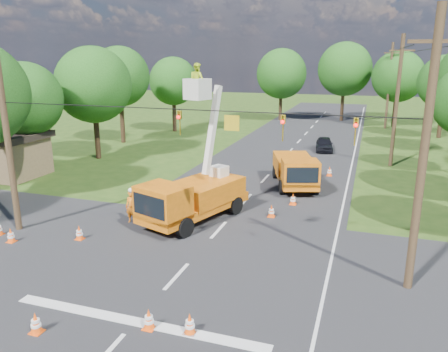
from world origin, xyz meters
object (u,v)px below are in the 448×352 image
(traffic_cone_7, at_px, (329,171))
(tree_left_d, at_px, (93,85))
(traffic_cone_2, at_px, (271,211))
(pole_right_near, at_px, (424,154))
(traffic_cone_5, at_px, (11,235))
(tree_left_c, at_px, (25,99))
(distant_car, at_px, (324,144))
(tree_left_f, at_px, (173,81))
(traffic_cone_0, at_px, (36,323))
(traffic_cone_3, at_px, (293,199))
(tree_far_b, at_px, (345,69))
(ground_worker, at_px, (132,207))
(pole_left, at_px, (8,141))
(traffic_cone_4, at_px, (79,233))
(tree_far_c, at_px, (398,77))
(bucket_truck, at_px, (193,190))
(tree_left_e, at_px, (120,77))
(shed, at_px, (5,154))
(second_truck, at_px, (295,170))
(traffic_cone_8, at_px, (149,319))
(tree_right_e, at_px, (446,82))
(pole_right_far, at_px, (389,85))
(tree_far_a, at_px, (281,74))
(pole_right_mid, at_px, (397,101))
(traffic_cone_1, at_px, (190,324))

(traffic_cone_7, height_order, tree_left_d, tree_left_d)
(traffic_cone_2, height_order, pole_right_near, pole_right_near)
(traffic_cone_5, relative_size, tree_left_c, 0.09)
(distant_car, relative_size, tree_left_c, 0.46)
(distant_car, relative_size, tree_left_f, 0.44)
(distant_car, bearing_deg, traffic_cone_7, -88.87)
(traffic_cone_5, bearing_deg, traffic_cone_0, -41.23)
(traffic_cone_3, relative_size, tree_left_d, 0.08)
(tree_far_b, bearing_deg, ground_worker, -100.16)
(distant_car, xyz_separation_m, pole_left, (-12.39, -24.20, 3.87))
(distant_car, bearing_deg, traffic_cone_2, -99.82)
(pole_left, bearing_deg, traffic_cone_4, -2.06)
(tree_left_d, xyz_separation_m, tree_far_c, (24.50, 27.00, -0.06))
(bucket_truck, xyz_separation_m, tree_left_e, (-15.09, 18.15, 4.81))
(pole_left, bearing_deg, shed, 136.74)
(bucket_truck, bearing_deg, second_truck, 82.52)
(traffic_cone_8, bearing_deg, bucket_truck, 104.01)
(traffic_cone_4, bearing_deg, tree_left_e, 116.36)
(traffic_cone_2, bearing_deg, second_truck, 87.94)
(ground_worker, distance_m, tree_left_f, 29.64)
(traffic_cone_2, relative_size, traffic_cone_8, 1.00)
(ground_worker, xyz_separation_m, tree_right_e, (18.40, 32.41, 4.94))
(pole_right_far, bearing_deg, tree_right_e, -43.33)
(tree_left_f, bearing_deg, tree_far_a, 52.99)
(second_truck, height_order, traffic_cone_4, second_truck)
(pole_right_near, bearing_deg, tree_left_c, 160.20)
(distant_car, relative_size, traffic_cone_8, 5.22)
(bucket_truck, height_order, tree_left_e, tree_left_e)
(bucket_truck, distance_m, tree_right_e, 35.05)
(tree_left_c, relative_size, tree_far_a, 0.85)
(pole_right_near, distance_m, tree_far_c, 42.02)
(pole_left, bearing_deg, tree_far_a, 84.03)
(pole_right_far, xyz_separation_m, tree_far_a, (-13.50, 3.00, 1.08))
(bucket_truck, height_order, tree_left_f, tree_left_f)
(distant_car, height_order, tree_left_d, tree_left_d)
(pole_right_mid, bearing_deg, traffic_cone_7, -132.13)
(traffic_cone_4, relative_size, tree_right_e, 0.08)
(tree_left_d, relative_size, tree_far_a, 0.97)
(traffic_cone_1, distance_m, tree_far_b, 50.61)
(ground_worker, bearing_deg, traffic_cone_4, -118.82)
(traffic_cone_7, xyz_separation_m, tree_far_b, (-1.21, 29.74, 6.45))
(shed, xyz_separation_m, tree_right_e, (31.80, 27.00, 4.19))
(pole_right_mid, bearing_deg, tree_left_e, 175.48)
(pole_right_mid, distance_m, tree_left_c, 27.32)
(traffic_cone_0, relative_size, traffic_cone_2, 1.00)
(distant_car, bearing_deg, pole_right_far, 63.21)
(tree_left_d, distance_m, tree_left_e, 7.24)
(traffic_cone_0, bearing_deg, tree_far_c, 75.99)
(traffic_cone_1, bearing_deg, pole_right_far, 81.69)
(traffic_cone_4, height_order, traffic_cone_5, same)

